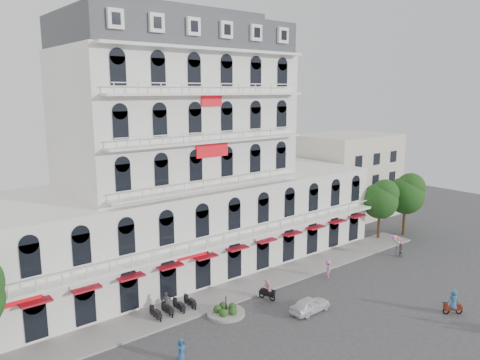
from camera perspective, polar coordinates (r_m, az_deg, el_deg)
name	(u,v)px	position (r m, az deg, el deg)	size (l,w,h in m)	color
ground	(304,331)	(38.28, 7.78, -17.82)	(120.00, 120.00, 0.00)	#38383A
sidewalk	(232,292)	(44.19, -0.96, -13.49)	(53.00, 4.00, 0.16)	gray
main_building	(178,173)	(48.39, -7.57, 0.85)	(45.00, 15.00, 25.80)	silver
flank_building_east	(346,175)	(70.54, 12.85, 0.56)	(14.00, 10.00, 12.00)	beige
traffic_island	(226,312)	(40.32, -1.73, -15.74)	(3.20, 3.20, 1.60)	gray
parked_scooter_row	(174,314)	(40.86, -8.10, -15.87)	(4.40, 1.80, 1.10)	black
tree_east_inner	(381,198)	(60.20, 16.78, -2.15)	(4.40, 4.37, 7.57)	#382314
tree_east_outer	(406,193)	(62.90, 19.61, -1.46)	(4.65, 4.65, 8.05)	#382314
parked_car	(310,305)	(40.96, 8.54, -14.80)	(1.54, 3.83, 1.30)	silver
rider_east	(453,302)	(43.74, 24.58, -13.38)	(1.44, 1.17, 2.15)	maroon
rider_center	(267,289)	(42.65, 3.32, -13.11)	(0.78, 1.67, 1.93)	black
pedestrian_left	(181,350)	(34.30, -7.18, -19.86)	(0.82, 0.53, 1.67)	navy
pedestrian_mid	(166,302)	(40.91, -8.97, -14.49)	(1.03, 0.43, 1.76)	#53535A
pedestrian_right	(328,269)	(47.74, 10.66, -10.64)	(1.24, 0.71, 1.92)	#BF659D
balloon_vendor	(399,246)	(55.38, 18.81, -7.61)	(1.36, 1.27, 2.45)	slate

